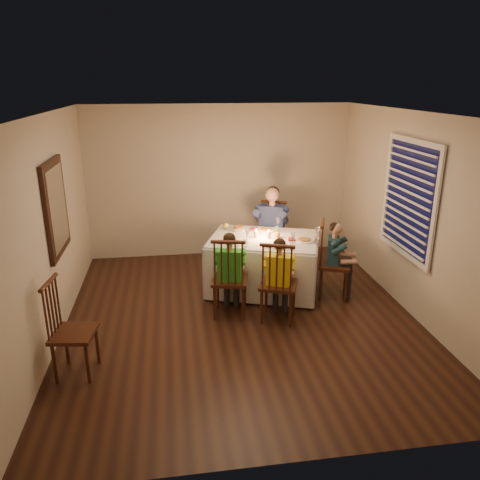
{
  "coord_description": "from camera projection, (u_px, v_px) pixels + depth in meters",
  "views": [
    {
      "loc": [
        -0.83,
        -5.42,
        2.95
      ],
      "look_at": [
        0.01,
        0.15,
        1.03
      ],
      "focal_mm": 35.0,
      "sensor_mm": 36.0,
      "label": 1
    }
  ],
  "objects": [
    {
      "name": "dining_table",
      "position": [
        264.0,
        253.0,
        6.79
      ],
      "size": [
        1.83,
        1.57,
        0.78
      ],
      "rotation": [
        0.0,
        0.0,
        -0.33
      ],
      "color": "silver",
      "rests_on": "ground"
    },
    {
      "name": "setting_green",
      "position": [
        234.0,
        243.0,
        6.47
      ],
      "size": [
        0.33,
        0.33,
        0.02
      ],
      "primitive_type": "cylinder",
      "rotation": [
        0.0,
        0.0,
        -0.33
      ],
      "color": "white",
      "rests_on": "dining_table"
    },
    {
      "name": "squash",
      "position": [
        226.0,
        226.0,
        7.11
      ],
      "size": [
        0.09,
        0.09,
        0.09
      ],
      "primitive_type": "sphere",
      "color": "yellow",
      "rests_on": "dining_table"
    },
    {
      "name": "setting_teal",
      "position": [
        305.0,
        240.0,
        6.57
      ],
      "size": [
        0.33,
        0.33,
        0.02
      ],
      "primitive_type": "cylinder",
      "rotation": [
        0.0,
        0.0,
        -0.33
      ],
      "color": "white",
      "rests_on": "dining_table"
    },
    {
      "name": "ground",
      "position": [
        241.0,
        317.0,
        6.14
      ],
      "size": [
        5.0,
        5.0,
        0.0
      ],
      "primitive_type": "plane",
      "color": "black",
      "rests_on": "ground"
    },
    {
      "name": "ceiling",
      "position": [
        241.0,
        113.0,
        5.3
      ],
      "size": [
        5.0,
        5.0,
        0.0
      ],
      "primitive_type": "plane",
      "color": "white",
      "rests_on": "wall_back"
    },
    {
      "name": "child_green",
      "position": [
        230.0,
        314.0,
        6.25
      ],
      "size": [
        0.47,
        0.44,
        1.15
      ],
      "primitive_type": null,
      "rotation": [
        0.0,
        0.0,
        2.93
      ],
      "color": "green",
      "rests_on": "ground"
    },
    {
      "name": "chair_adult",
      "position": [
        271.0,
        268.0,
        7.78
      ],
      "size": [
        0.59,
        0.58,
        1.1
      ],
      "primitive_type": null,
      "rotation": [
        0.0,
        0.0,
        -0.4
      ],
      "color": "black",
      "rests_on": "ground"
    },
    {
      "name": "chair_extra",
      "position": [
        79.0,
        372.0,
        4.99
      ],
      "size": [
        0.48,
        0.5,
        1.07
      ],
      "primitive_type": null,
      "rotation": [
        0.0,
        0.0,
        1.43
      ],
      "color": "black",
      "rests_on": "ground"
    },
    {
      "name": "orange_fruit",
      "position": [
        278.0,
        235.0,
        6.72
      ],
      "size": [
        0.08,
        0.08,
        0.08
      ],
      "primitive_type": "sphere",
      "color": "orange",
      "rests_on": "dining_table"
    },
    {
      "name": "wall_right",
      "position": [
        413.0,
        215.0,
        6.04
      ],
      "size": [
        0.02,
        5.0,
        2.6
      ],
      "primitive_type": "cube",
      "color": "beige",
      "rests_on": "ground"
    },
    {
      "name": "candle_left",
      "position": [
        256.0,
        234.0,
        6.72
      ],
      "size": [
        0.06,
        0.06,
        0.1
      ],
      "primitive_type": "cylinder",
      "color": "white",
      "rests_on": "dining_table"
    },
    {
      "name": "chair_near_left",
      "position": [
        230.0,
        314.0,
        6.25
      ],
      "size": [
        0.54,
        0.52,
        1.1
      ],
      "primitive_type": null,
      "rotation": [
        0.0,
        0.0,
        2.93
      ],
      "color": "black",
      "rests_on": "ground"
    },
    {
      "name": "chair_near_right",
      "position": [
        277.0,
        319.0,
        6.11
      ],
      "size": [
        0.58,
        0.57,
        1.1
      ],
      "primitive_type": null,
      "rotation": [
        0.0,
        0.0,
        2.77
      ],
      "color": "black",
      "rests_on": "ground"
    },
    {
      "name": "wall_mirror",
      "position": [
        56.0,
        208.0,
        5.63
      ],
      "size": [
        0.06,
        0.95,
        1.15
      ],
      "color": "black",
      "rests_on": "wall_left"
    },
    {
      "name": "candle_right",
      "position": [
        269.0,
        235.0,
        6.69
      ],
      "size": [
        0.06,
        0.06,
        0.1
      ],
      "primitive_type": "cylinder",
      "color": "white",
      "rests_on": "dining_table"
    },
    {
      "name": "chair_end",
      "position": [
        332.0,
        296.0,
        6.77
      ],
      "size": [
        0.56,
        0.58,
        1.1
      ],
      "primitive_type": null,
      "rotation": [
        0.0,
        0.0,
        1.22
      ],
      "color": "black",
      "rests_on": "ground"
    },
    {
      "name": "child_teal",
      "position": [
        332.0,
        296.0,
        6.77
      ],
      "size": [
        0.45,
        0.47,
        1.1
      ],
      "primitive_type": null,
      "rotation": [
        0.0,
        0.0,
        1.22
      ],
      "color": "#1B3944",
      "rests_on": "ground"
    },
    {
      "name": "wall_left",
      "position": [
        49.0,
        231.0,
        5.41
      ],
      "size": [
        0.02,
        5.0,
        2.6
      ],
      "primitive_type": "cube",
      "color": "beige",
      "rests_on": "ground"
    },
    {
      "name": "adult",
      "position": [
        271.0,
        268.0,
        7.78
      ],
      "size": [
        0.67,
        0.65,
        1.37
      ],
      "primitive_type": null,
      "rotation": [
        0.0,
        0.0,
        -0.4
      ],
      "color": "navy",
      "rests_on": "ground"
    },
    {
      "name": "wall_back",
      "position": [
        219.0,
        182.0,
        8.06
      ],
      "size": [
        4.5,
        0.02,
        2.6
      ],
      "primitive_type": "cube",
      "color": "beige",
      "rests_on": "ground"
    },
    {
      "name": "child_yellow",
      "position": [
        277.0,
        319.0,
        6.11
      ],
      "size": [
        0.49,
        0.47,
        1.12
      ],
      "primitive_type": null,
      "rotation": [
        0.0,
        0.0,
        2.77
      ],
      "color": "yellow",
      "rests_on": "ground"
    },
    {
      "name": "setting_yellow",
      "position": [
        280.0,
        246.0,
        6.34
      ],
      "size": [
        0.33,
        0.33,
        0.02
      ],
      "primitive_type": "cylinder",
      "rotation": [
        0.0,
        0.0,
        -0.33
      ],
      "color": "white",
      "rests_on": "dining_table"
    },
    {
      "name": "window_blinds",
      "position": [
        408.0,
        199.0,
        6.06
      ],
      "size": [
        0.07,
        1.34,
        1.54
      ],
      "color": "black",
      "rests_on": "wall_right"
    },
    {
      "name": "serving_bowl",
      "position": [
        239.0,
        229.0,
        7.03
      ],
      "size": [
        0.27,
        0.27,
        0.05
      ],
      "primitive_type": "imported",
      "rotation": [
        0.0,
        0.0,
        -0.35
      ],
      "color": "white",
      "rests_on": "dining_table"
    },
    {
      "name": "setting_adult",
      "position": [
        266.0,
        230.0,
        7.02
      ],
      "size": [
        0.33,
        0.33,
        0.02
      ],
      "primitive_type": "cylinder",
      "rotation": [
        0.0,
        0.0,
        -0.33
      ],
      "color": "white",
      "rests_on": "dining_table"
    }
  ]
}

